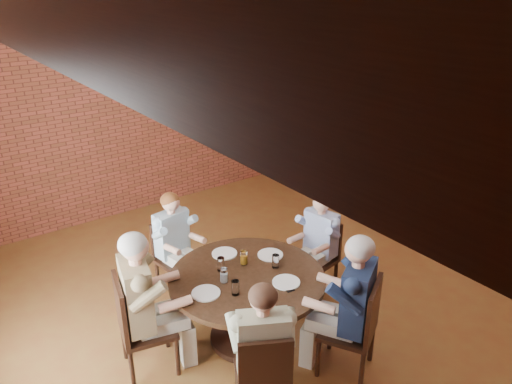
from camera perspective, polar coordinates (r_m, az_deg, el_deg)
floor at (r=5.58m, az=4.69°, el=-13.78°), size 7.00×7.00×0.00m
wall_back at (r=7.60m, az=-12.52°, el=10.37°), size 7.00×0.00×7.00m
wall_right at (r=7.23m, az=25.37°, el=7.95°), size 0.00×7.00×7.00m
dining_table at (r=4.94m, az=-1.01°, el=-11.71°), size 1.50×1.50×0.75m
chair_a at (r=5.73m, az=7.43°, el=-7.01°), size 0.44×0.44×0.88m
diner_a at (r=5.61m, az=7.06°, el=-6.12°), size 0.65×0.56×1.23m
chair_b at (r=5.74m, az=-9.55°, el=-7.01°), size 0.44×0.44×0.89m
diner_b at (r=5.62m, az=-9.19°, el=-6.10°), size 0.57×0.66×1.25m
chair_c at (r=4.73m, az=-13.53°, el=-14.36°), size 0.56×0.56×0.99m
diner_c at (r=4.63m, az=-12.54°, el=-12.36°), size 0.83×0.73×1.42m
chair_d at (r=4.16m, az=0.86°, el=-20.27°), size 0.57×0.57×0.93m
diner_d at (r=4.12m, az=0.69°, el=-17.93°), size 0.76×0.81×1.32m
chair_e at (r=4.68m, az=11.61°, el=-14.67°), size 0.63×0.63×0.98m
diner_e at (r=4.59m, az=10.61°, el=-12.69°), size 0.84×0.89×1.40m
plate_a at (r=5.13m, az=1.65°, el=-7.18°), size 0.26×0.26×0.01m
plate_b at (r=5.16m, az=-3.62°, el=-7.03°), size 0.26×0.26×0.01m
plate_c at (r=4.59m, az=-5.74°, el=-11.43°), size 0.26×0.26×0.01m
plate_d at (r=4.72m, az=3.47°, el=-10.25°), size 0.26×0.26×0.01m
glass_a at (r=4.91m, az=2.25°, el=-7.91°), size 0.07×0.07×0.14m
glass_b at (r=4.97m, az=-1.39°, el=-7.48°), size 0.07×0.07×0.14m
glass_c at (r=4.87m, az=-4.03°, el=-8.22°), size 0.07×0.07×0.14m
glass_d at (r=4.71m, az=-3.69°, el=-9.47°), size 0.07×0.07×0.14m
glass_e at (r=4.54m, az=-2.36°, el=-10.87°), size 0.07×0.07×0.14m
glass_f at (r=4.41m, az=0.74°, el=-12.02°), size 0.07×0.07×0.14m
smartphone at (r=4.66m, az=3.57°, el=-10.79°), size 0.10×0.16×0.01m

